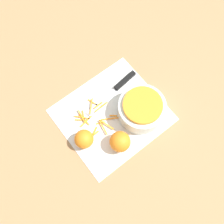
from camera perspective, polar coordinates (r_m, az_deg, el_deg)
name	(u,v)px	position (r m, az deg, el deg)	size (l,w,h in m)	color
ground_plane	(112,115)	(1.07, 0.00, -0.66)	(4.00, 4.00, 0.00)	#9E754C
cutting_board	(112,115)	(1.06, 0.00, -0.60)	(0.40, 0.36, 0.01)	silver
bowl_speckled	(142,109)	(1.03, 6.47, 0.71)	(0.19, 0.19, 0.09)	silver
knife	(120,85)	(1.10, 1.71, 5.85)	(0.27, 0.05, 0.02)	black
orange_left	(84,139)	(1.00, -6.11, -5.87)	(0.07, 0.07, 0.07)	orange
orange_right	(120,142)	(0.99, 1.77, -6.48)	(0.08, 0.08, 0.08)	orange
peel_pile	(94,118)	(1.05, -3.92, -1.23)	(0.15, 0.17, 0.01)	orange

